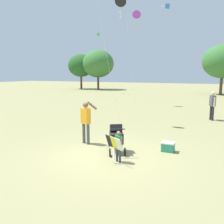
{
  "coord_description": "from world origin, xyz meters",
  "views": [
    {
      "loc": [
        3.39,
        -7.0,
        2.8
      ],
      "look_at": [
        -0.37,
        1.21,
        1.3
      ],
      "focal_mm": 37.74,
      "sensor_mm": 36.0,
      "label": 1
    }
  ],
  "objects_px": {
    "kite_adult_black": "(120,3)",
    "kite_orange_delta": "(136,16)",
    "cooler_box": "(168,147)",
    "person_adult_flyer": "(86,119)",
    "child_with_butterfly_kite": "(118,144)",
    "person_sitting_far": "(212,103)",
    "stroller": "(116,136)"
  },
  "relations": [
    {
      "from": "kite_orange_delta",
      "to": "person_sitting_far",
      "type": "height_order",
      "value": "kite_orange_delta"
    },
    {
      "from": "kite_adult_black",
      "to": "cooler_box",
      "type": "xyz_separation_m",
      "value": [
        3.37,
        -3.51,
        -6.15
      ]
    },
    {
      "from": "person_adult_flyer",
      "to": "kite_adult_black",
      "type": "bearing_deg",
      "value": 92.71
    },
    {
      "from": "kite_adult_black",
      "to": "cooler_box",
      "type": "distance_m",
      "value": 7.84
    },
    {
      "from": "child_with_butterfly_kite",
      "to": "kite_adult_black",
      "type": "height_order",
      "value": "kite_adult_black"
    },
    {
      "from": "child_with_butterfly_kite",
      "to": "stroller",
      "type": "xyz_separation_m",
      "value": [
        -0.43,
        0.87,
        0.0
      ]
    },
    {
      "from": "person_adult_flyer",
      "to": "person_sitting_far",
      "type": "xyz_separation_m",
      "value": [
        4.4,
        7.25,
        0.01
      ]
    },
    {
      "from": "child_with_butterfly_kite",
      "to": "person_adult_flyer",
      "type": "xyz_separation_m",
      "value": [
        -1.94,
        1.33,
        0.4
      ]
    },
    {
      "from": "kite_orange_delta",
      "to": "person_sitting_far",
      "type": "xyz_separation_m",
      "value": [
        6.41,
        -4.52,
        -6.51
      ]
    },
    {
      "from": "stroller",
      "to": "person_sitting_far",
      "type": "xyz_separation_m",
      "value": [
        2.88,
        7.72,
        0.41
      ]
    },
    {
      "from": "kite_adult_black",
      "to": "person_sitting_far",
      "type": "bearing_deg",
      "value": 36.24
    },
    {
      "from": "kite_adult_black",
      "to": "stroller",
      "type": "bearing_deg",
      "value": -68.67
    },
    {
      "from": "person_sitting_far",
      "to": "cooler_box",
      "type": "height_order",
      "value": "person_sitting_far"
    },
    {
      "from": "cooler_box",
      "to": "person_adult_flyer",
      "type": "bearing_deg",
      "value": -173.15
    },
    {
      "from": "person_adult_flyer",
      "to": "stroller",
      "type": "height_order",
      "value": "person_adult_flyer"
    },
    {
      "from": "child_with_butterfly_kite",
      "to": "stroller",
      "type": "height_order",
      "value": "stroller"
    },
    {
      "from": "kite_adult_black",
      "to": "cooler_box",
      "type": "height_order",
      "value": "kite_adult_black"
    },
    {
      "from": "person_sitting_far",
      "to": "cooler_box",
      "type": "distance_m",
      "value": 7.03
    },
    {
      "from": "kite_adult_black",
      "to": "kite_orange_delta",
      "type": "height_order",
      "value": "kite_orange_delta"
    },
    {
      "from": "child_with_butterfly_kite",
      "to": "kite_orange_delta",
      "type": "bearing_deg",
      "value": 106.79
    },
    {
      "from": "child_with_butterfly_kite",
      "to": "kite_adult_black",
      "type": "relative_size",
      "value": 0.15
    },
    {
      "from": "person_adult_flyer",
      "to": "kite_orange_delta",
      "type": "height_order",
      "value": "kite_orange_delta"
    },
    {
      "from": "stroller",
      "to": "cooler_box",
      "type": "xyz_separation_m",
      "value": [
        1.67,
        0.84,
        -0.43
      ]
    },
    {
      "from": "stroller",
      "to": "kite_adult_black",
      "type": "height_order",
      "value": "kite_adult_black"
    },
    {
      "from": "child_with_butterfly_kite",
      "to": "person_adult_flyer",
      "type": "bearing_deg",
      "value": 145.61
    },
    {
      "from": "kite_adult_black",
      "to": "cooler_box",
      "type": "bearing_deg",
      "value": -46.2
    },
    {
      "from": "cooler_box",
      "to": "stroller",
      "type": "bearing_deg",
      "value": -153.16
    },
    {
      "from": "kite_orange_delta",
      "to": "person_adult_flyer",
      "type": "bearing_deg",
      "value": -80.31
    },
    {
      "from": "child_with_butterfly_kite",
      "to": "kite_adult_black",
      "type": "bearing_deg",
      "value": 112.16
    },
    {
      "from": "stroller",
      "to": "kite_adult_black",
      "type": "distance_m",
      "value": 7.39
    },
    {
      "from": "stroller",
      "to": "person_sitting_far",
      "type": "distance_m",
      "value": 8.25
    },
    {
      "from": "kite_adult_black",
      "to": "person_sitting_far",
      "type": "relative_size",
      "value": 3.88
    }
  ]
}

